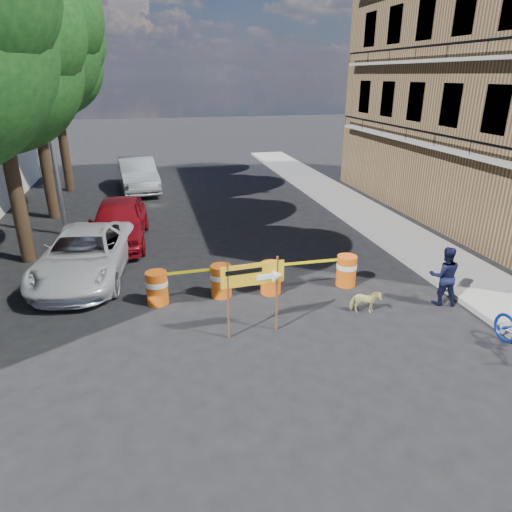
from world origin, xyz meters
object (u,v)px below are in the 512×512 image
barrel_far_left (157,287)px  pedestrian (444,276)px  sedan_red (119,221)px  sedan_silver (138,174)px  dog (365,302)px  barrel_mid_right (271,277)px  detour_sign (261,279)px  suv_white (85,255)px  barrel_far_right (346,270)px  barrel_mid_left (221,280)px

barrel_far_left → pedestrian: (7.30, -1.75, 0.33)m
sedan_red → sedan_silver: size_ratio=0.93×
dog → sedan_red: size_ratio=0.16×
sedan_silver → dog: bearing=-75.7°
sedan_red → sedan_silver: sedan_silver is taller
barrel_mid_right → detour_sign: detour_sign is taller
detour_sign → pedestrian: detour_sign is taller
detour_sign → suv_white: 6.14m
sedan_silver → detour_sign: bearing=-85.8°
sedan_red → suv_white: bearing=-103.7°
barrel_far_left → barrel_far_right: bearing=-1.1°
barrel_far_right → pedestrian: (1.99, -1.65, 0.33)m
sedan_red → barrel_mid_left: bearing=-58.1°
detour_sign → barrel_mid_right: bearing=64.3°
barrel_far_left → barrel_mid_left: 1.71m
barrel_far_left → sedan_red: (-1.13, 5.17, 0.32)m
dog → sedan_silver: 16.09m
barrel_mid_left → pedestrian: size_ratio=0.56×
barrel_far_right → sedan_silver: size_ratio=0.18×
sedan_silver → barrel_far_left: bearing=-93.9°
sedan_silver → suv_white: bearing=-103.8°
barrel_mid_right → barrel_far_right: same height
barrel_mid_left → pedestrian: 5.88m
barrel_far_left → barrel_mid_left: (1.71, 0.05, 0.00)m
barrel_far_left → barrel_mid_right: bearing=-1.5°
barrel_mid_right → pedestrian: pedestrian is taller
barrel_mid_left → sedan_silver: size_ratio=0.18×
detour_sign → sedan_red: size_ratio=0.41×
barrel_mid_right → barrel_far_right: size_ratio=1.00×
sedan_red → pedestrian: bearing=-36.5°
barrel_mid_right → sedan_red: (-4.20, 5.26, 0.32)m
barrel_mid_right → suv_white: size_ratio=0.18×
barrel_far_right → dog: bearing=-97.1°
barrel_mid_right → pedestrian: size_ratio=0.56×
pedestrian → sedan_red: (-8.43, 6.93, -0.01)m
pedestrian → suv_white: size_ratio=0.31×
sedan_silver → barrel_far_right: bearing=-72.6°
barrel_far_left → pedestrian: 7.52m
barrel_mid_left → suv_white: size_ratio=0.18×
pedestrian → sedan_red: pedestrian is taller
barrel_far_right → sedan_red: size_ratio=0.19×
barrel_mid_left → barrel_far_right: bearing=-2.5°
barrel_mid_left → barrel_far_right: (3.60, -0.15, 0.00)m
pedestrian → dog: bearing=20.1°
barrel_far_left → detour_sign: 3.24m
pedestrian → barrel_far_left: bearing=6.5°
sedan_silver → pedestrian: bearing=-68.7°
barrel_mid_left → barrel_mid_right: same height
barrel_mid_right → dog: size_ratio=1.21×
detour_sign → pedestrian: size_ratio=1.18×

